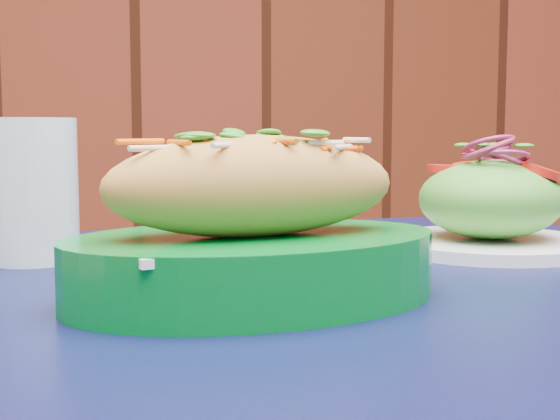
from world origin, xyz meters
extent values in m
cube|color=black|center=(-0.28, 1.18, 0.73)|extent=(0.89, 0.89, 0.03)
cube|color=white|center=(-0.37, 1.14, 0.79)|extent=(0.23, 0.17, 0.01)
ellipsoid|color=gold|center=(-0.37, 1.14, 0.83)|extent=(0.23, 0.12, 0.07)
cylinder|color=white|center=(-0.09, 1.32, 0.76)|extent=(0.21, 0.21, 0.01)
ellipsoid|color=#4C992D|center=(-0.09, 1.32, 0.80)|extent=(0.14, 0.14, 0.08)
cylinder|color=red|center=(-0.06, 1.29, 0.84)|extent=(0.04, 0.04, 0.01)
cylinder|color=red|center=(-0.13, 1.35, 0.84)|extent=(0.04, 0.04, 0.01)
cylinder|color=red|center=(-0.09, 1.36, 0.84)|extent=(0.04, 0.04, 0.01)
torus|color=maroon|center=(-0.09, 1.32, 0.85)|extent=(0.05, 0.05, 0.00)
torus|color=maroon|center=(-0.09, 1.32, 0.85)|extent=(0.05, 0.05, 0.00)
torus|color=maroon|center=(-0.09, 1.32, 0.85)|extent=(0.05, 0.05, 0.00)
torus|color=maroon|center=(-0.09, 1.32, 0.86)|extent=(0.05, 0.05, 0.00)
torus|color=maroon|center=(-0.09, 1.32, 0.86)|extent=(0.05, 0.05, 0.00)
cylinder|color=silver|center=(-0.54, 1.34, 0.82)|extent=(0.08, 0.08, 0.13)
camera|label=1|loc=(-0.47, 0.59, 0.87)|focal=50.00mm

